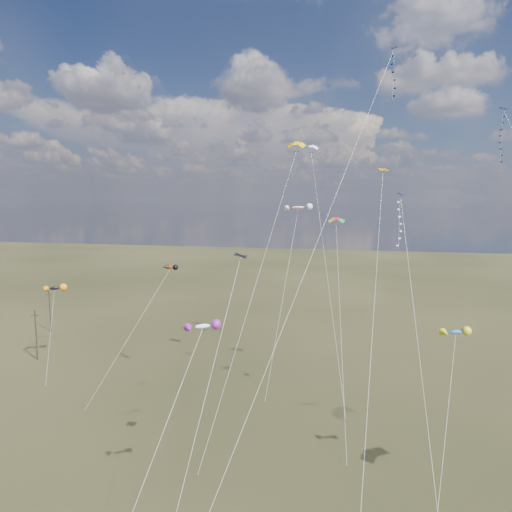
% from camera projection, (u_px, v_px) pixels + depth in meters
% --- Properties ---
extents(utility_pole_near, '(1.40, 0.20, 8.00)m').
position_uv_depth(utility_pole_near, '(36.00, 335.00, 71.35)').
color(utility_pole_near, black).
rests_on(utility_pole_near, ground).
extents(utility_pole_far, '(1.40, 0.20, 8.00)m').
position_uv_depth(utility_pole_far, '(50.00, 311.00, 86.64)').
color(utility_pole_far, black).
rests_on(utility_pole_far, ground).
extents(diamond_black_high, '(10.25, 21.47, 35.80)m').
position_uv_depth(diamond_black_high, '(509.00, 151.00, 52.07)').
color(diamond_black_high, black).
rests_on(diamond_black_high, ground).
extents(diamond_navy_tall, '(13.95, 26.90, 39.83)m').
position_uv_depth(diamond_navy_tall, '(381.00, 103.00, 42.59)').
color(diamond_navy_tall, '#100E44').
rests_on(diamond_navy_tall, ground).
extents(diamond_black_mid, '(2.88, 14.04, 20.98)m').
position_uv_depth(diamond_black_mid, '(221.00, 335.00, 32.59)').
color(diamond_black_mid, black).
rests_on(diamond_black_mid, ground).
extents(diamond_navy_right, '(2.69, 19.52, 25.84)m').
position_uv_depth(diamond_navy_right, '(401.00, 234.00, 45.19)').
color(diamond_navy_right, '#0D0F46').
rests_on(diamond_navy_right, ground).
extents(diamond_orange_center, '(2.53, 23.33, 28.30)m').
position_uv_depth(diamond_orange_center, '(377.00, 263.00, 40.95)').
color(diamond_orange_center, orange).
rests_on(diamond_orange_center, ground).
extents(parafoil_yellow, '(7.19, 22.16, 32.69)m').
position_uv_depth(parafoil_yellow, '(296.00, 145.00, 56.88)').
color(parafoil_yellow, '#D8A404').
rests_on(parafoil_yellow, ground).
extents(parafoil_blue_white, '(7.45, 19.77, 33.47)m').
position_uv_depth(parafoil_blue_white, '(311.00, 148.00, 67.45)').
color(parafoil_blue_white, blue).
rests_on(parafoil_blue_white, ground).
extents(parafoil_tricolor, '(3.48, 19.92, 23.13)m').
position_uv_depth(parafoil_tricolor, '(336.00, 220.00, 59.21)').
color(parafoil_tricolor, yellow).
rests_on(parafoil_tricolor, ground).
extents(novelty_black_orange, '(5.58, 9.67, 12.42)m').
position_uv_depth(novelty_black_orange, '(54.00, 288.00, 68.71)').
color(novelty_black_orange, black).
rests_on(novelty_black_orange, ground).
extents(novelty_orange_black, '(8.16, 11.98, 16.50)m').
position_uv_depth(novelty_orange_black, '(170.00, 268.00, 61.40)').
color(novelty_orange_black, '#F23E01').
rests_on(novelty_orange_black, ground).
extents(novelty_white_purple, '(4.35, 14.48, 16.38)m').
position_uv_depth(novelty_white_purple, '(202.00, 328.00, 33.06)').
color(novelty_white_purple, white).
rests_on(novelty_white_purple, ground).
extents(novelty_redwhite_stripe, '(3.97, 17.78, 24.47)m').
position_uv_depth(novelty_redwhite_stripe, '(298.00, 208.00, 69.39)').
color(novelty_redwhite_stripe, red).
rests_on(novelty_redwhite_stripe, ground).
extents(novelty_blue_yellow, '(3.82, 10.39, 14.82)m').
position_uv_depth(novelty_blue_yellow, '(456.00, 333.00, 37.19)').
color(novelty_blue_yellow, '#175DAC').
rests_on(novelty_blue_yellow, ground).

